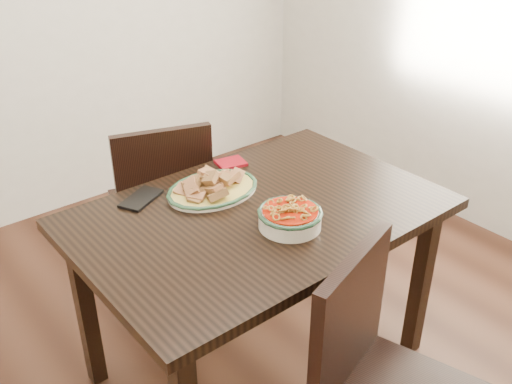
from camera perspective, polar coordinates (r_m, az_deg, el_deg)
floor at (r=2.50m, az=-1.22°, el=-16.87°), size 3.50×3.50×0.00m
dining_table at (r=2.09m, az=0.35°, el=-3.78°), size 1.30×0.87×0.75m
chair_far at (r=2.64m, az=-9.35°, el=-0.89°), size 0.53×0.53×0.89m
chair_near at (r=1.81m, az=12.12°, el=-17.52°), size 0.52×0.52×0.89m
fish_plate at (r=2.14m, az=-4.39°, el=1.03°), size 0.36×0.28×0.11m
noodle_bowl at (r=1.93m, az=3.42°, el=-2.37°), size 0.22×0.22×0.08m
smartphone at (r=2.14m, az=-11.40°, el=-0.63°), size 0.19×0.16×0.01m
napkin at (r=2.37m, az=-2.54°, el=2.93°), size 0.13×0.12×0.01m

